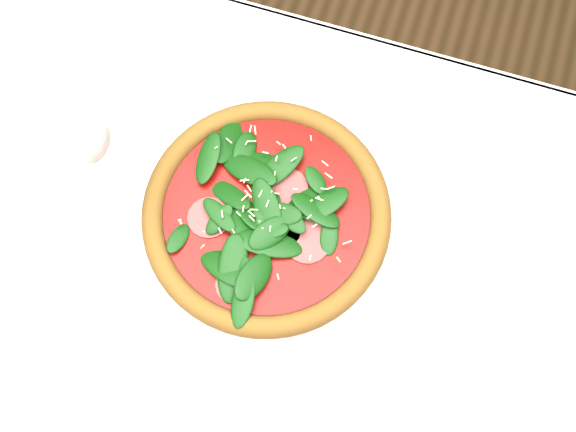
% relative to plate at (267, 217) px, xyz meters
% --- Properties ---
extents(ground, '(6.00, 6.00, 0.00)m').
position_rel_plate_xyz_m(ground, '(-0.04, -0.09, -0.76)').
color(ground, brown).
rests_on(ground, ground).
extents(dining_table, '(1.21, 0.81, 0.75)m').
position_rel_plate_xyz_m(dining_table, '(-0.04, -0.09, -0.11)').
color(dining_table, silver).
rests_on(dining_table, ground).
extents(plate, '(0.37, 0.37, 0.02)m').
position_rel_plate_xyz_m(plate, '(0.00, 0.00, 0.00)').
color(plate, white).
rests_on(plate, dining_table).
extents(pizza, '(0.41, 0.41, 0.04)m').
position_rel_plate_xyz_m(pizza, '(-0.00, -0.00, 0.02)').
color(pizza, '#955724').
rests_on(pizza, plate).
extents(wine_glass, '(0.09, 0.09, 0.23)m').
position_rel_plate_xyz_m(wine_glass, '(-0.22, -0.02, 0.15)').
color(wine_glass, silver).
rests_on(wine_glass, dining_table).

